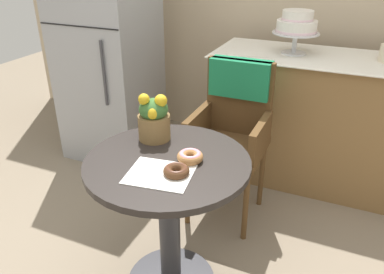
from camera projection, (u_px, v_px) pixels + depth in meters
The scene contains 9 objects.
cafe_table at pixel (169, 200), 1.74m from camera, with size 0.72×0.72×0.72m.
wicker_chair at pixel (234, 116), 2.26m from camera, with size 0.42×0.45×0.95m.
paper_napkin at pixel (160, 174), 1.54m from camera, with size 0.26×0.21×0.00m, color white.
donut_front at pixel (190, 156), 1.62m from camera, with size 0.11×0.11×0.04m.
donut_mid at pixel (176, 170), 1.53m from camera, with size 0.11×0.11×0.04m.
flower_vase at pixel (154, 118), 1.77m from camera, with size 0.15×0.15×0.23m.
display_counter at pixel (326, 122), 2.63m from camera, with size 1.56×0.62×0.90m.
tiered_cake_stand at pixel (297, 25), 2.44m from camera, with size 0.30×0.30×0.27m.
refrigerator at pixel (108, 48), 2.86m from camera, with size 0.64×0.63×1.70m.
Camera 1 is at (0.66, -1.26, 1.55)m, focal length 35.90 mm.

